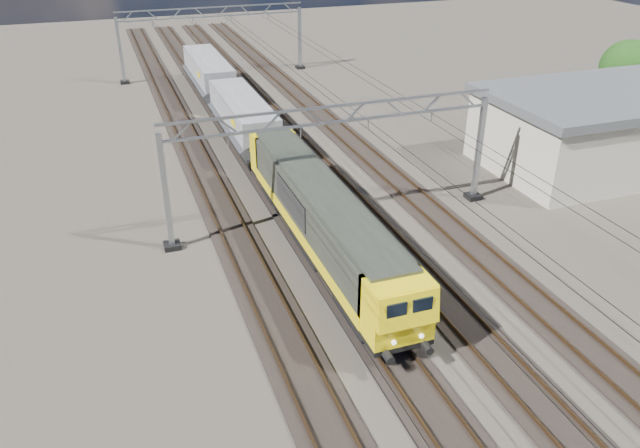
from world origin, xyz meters
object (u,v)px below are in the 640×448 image
object	(u,v)px
locomotive	(321,215)
tree_far	(632,70)
hopper_wagon_mid	(209,73)
catenary_gantry_mid	(335,160)
industrial_shed	(616,127)
catenary_gantry_far	(213,39)
hopper_wagon_lead	(243,117)

from	to	relation	value
locomotive	tree_far	bearing A→B (deg)	22.01
locomotive	hopper_wagon_mid	world-z (taller)	locomotive
catenary_gantry_mid	industrial_shed	world-z (taller)	catenary_gantry_mid
catenary_gantry_far	hopper_wagon_mid	world-z (taller)	catenary_gantry_far
locomotive	industrial_shed	distance (m)	24.58
hopper_wagon_mid	tree_far	distance (m)	37.46
hopper_wagon_mid	industrial_shed	bearing A→B (deg)	-47.96
catenary_gantry_mid	catenary_gantry_far	size ratio (longest dim) A/B	1.00
catenary_gantry_mid	hopper_wagon_mid	distance (m)	28.74
catenary_gantry_mid	tree_far	world-z (taller)	catenary_gantry_mid
catenary_gantry_far	tree_far	bearing A→B (deg)	-40.85
catenary_gantry_far	industrial_shed	distance (m)	40.51
tree_far	hopper_wagon_lead	bearing A→B (deg)	171.85
tree_far	catenary_gantry_far	bearing A→B (deg)	139.15
catenary_gantry_mid	hopper_wagon_mid	xyz separation A→B (m)	(-2.00, 28.62, -1.67)
locomotive	hopper_wagon_lead	xyz separation A→B (m)	(-0.00, 17.70, -0.09)
locomotive	hopper_wagon_mid	xyz separation A→B (m)	(-0.00, 31.90, -0.09)
locomotive	industrial_shed	bearing A→B (deg)	12.40
hopper_wagon_mid	industrial_shed	size ratio (longest dim) A/B	0.70
industrial_shed	tree_far	size ratio (longest dim) A/B	2.77
locomotive	tree_far	distance (m)	34.91
catenary_gantry_mid	industrial_shed	xyz separation A→B (m)	(22.00, 2.00, -1.18)
hopper_wagon_lead	industrial_shed	size ratio (longest dim) A/B	0.70
hopper_wagon_lead	hopper_wagon_mid	xyz separation A→B (m)	(0.00, 14.20, 0.00)
industrial_shed	hopper_wagon_lead	bearing A→B (deg)	152.64
catenary_gantry_mid	locomotive	size ratio (longest dim) A/B	0.94
catenary_gantry_far	tree_far	size ratio (longest dim) A/B	2.97
locomotive	catenary_gantry_mid	bearing A→B (deg)	58.60
locomotive	hopper_wagon_lead	world-z (taller)	locomotive
industrial_shed	tree_far	world-z (taller)	tree_far
catenary_gantry_mid	tree_far	size ratio (longest dim) A/B	2.97
locomotive	hopper_wagon_mid	size ratio (longest dim) A/B	1.62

